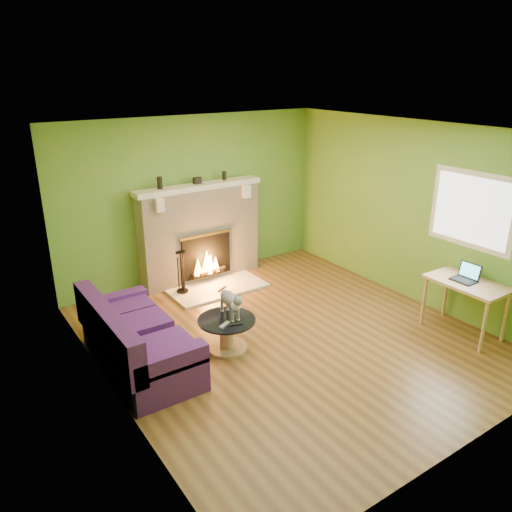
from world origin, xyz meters
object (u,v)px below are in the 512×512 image
(coffee_table, at_px, (227,332))
(cat, at_px, (230,302))
(desk, at_px, (467,288))
(sofa, at_px, (135,341))

(coffee_table, bearing_deg, cat, 32.01)
(coffee_table, xyz_separation_m, cat, (0.08, 0.05, 0.36))
(desk, relative_size, cat, 1.61)
(desk, bearing_deg, coffee_table, 153.43)
(cat, bearing_deg, sofa, 175.90)
(coffee_table, bearing_deg, desk, -26.57)
(desk, distance_m, cat, 3.02)
(sofa, bearing_deg, coffee_table, -13.96)
(coffee_table, distance_m, desk, 3.09)
(coffee_table, bearing_deg, sofa, 166.04)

